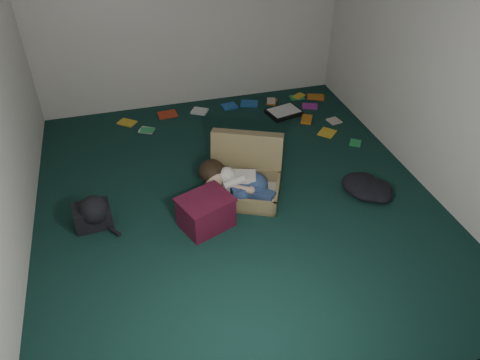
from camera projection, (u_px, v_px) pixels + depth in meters
name	position (u px, v px, depth m)	size (l,w,h in m)	color
floor	(236.00, 199.00, 4.85)	(4.50, 4.50, 0.00)	#102E29
wall_back	(188.00, 7.00, 5.80)	(4.50, 4.50, 0.00)	silver
wall_front	(353.00, 271.00, 2.34)	(4.50, 4.50, 0.00)	silver
wall_right	(435.00, 59.00, 4.50)	(4.50, 4.50, 0.00)	silver
suitcase	(244.00, 175.00, 4.90)	(1.00, 0.99, 0.56)	olive
person	(236.00, 182.00, 4.73)	(0.72, 0.63, 0.35)	silver
maroon_bin	(206.00, 212.00, 4.43)	(0.58, 0.52, 0.33)	#521025
backpack	(93.00, 215.00, 4.45)	(0.42, 0.34, 0.25)	black
clothing_pile	(369.00, 185.00, 4.91)	(0.49, 0.40, 0.16)	black
paper_tray	(284.00, 112.00, 6.27)	(0.49, 0.41, 0.06)	black
book_scatter	(260.00, 114.00, 6.27)	(2.87, 1.55, 0.02)	gold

